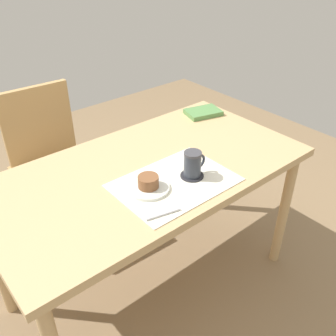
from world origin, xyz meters
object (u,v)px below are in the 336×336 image
(coffee_mug, at_px, (193,164))
(small_book, at_px, (203,112))
(wooden_chair, at_px, (52,160))
(dining_table, at_px, (149,182))
(pastry_plate, at_px, (149,188))
(pastry, at_px, (148,182))

(coffee_mug, xyz_separation_m, small_book, (0.45, 0.40, -0.05))
(small_book, bearing_deg, wooden_chair, 161.04)
(dining_table, xyz_separation_m, small_book, (0.54, 0.23, 0.09))
(pastry_plate, xyz_separation_m, small_book, (0.64, 0.36, 0.00))
(wooden_chair, xyz_separation_m, pastry_plate, (0.05, -0.82, 0.25))
(dining_table, relative_size, pastry, 17.00)
(small_book, bearing_deg, coffee_mug, -123.39)
(dining_table, bearing_deg, pastry, -126.95)
(pastry_plate, bearing_deg, small_book, 29.15)
(dining_table, relative_size, pastry_plate, 8.40)
(coffee_mug, distance_m, small_book, 0.60)
(wooden_chair, xyz_separation_m, coffee_mug, (0.24, -0.87, 0.30))
(dining_table, height_order, wooden_chair, wooden_chair)
(pastry, xyz_separation_m, small_book, (0.64, 0.36, -0.03))
(wooden_chair, distance_m, small_book, 0.87)
(small_book, bearing_deg, pastry, -135.79)
(wooden_chair, height_order, pastry, wooden_chair)
(pastry, relative_size, small_book, 0.44)
(dining_table, height_order, small_book, small_book)
(dining_table, height_order, coffee_mug, coffee_mug)
(dining_table, distance_m, small_book, 0.60)
(dining_table, bearing_deg, coffee_mug, -61.17)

